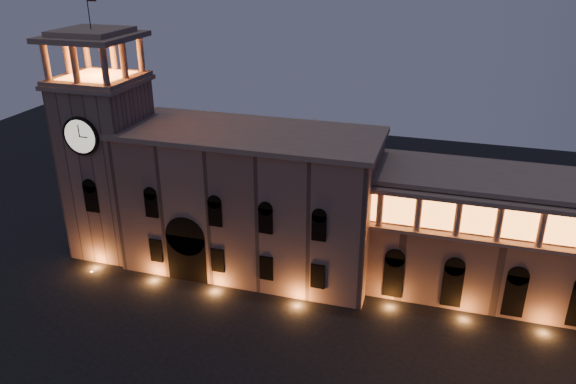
% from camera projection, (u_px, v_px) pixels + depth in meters
% --- Properties ---
extents(government_building, '(30.80, 12.80, 17.60)m').
position_uv_depth(government_building, '(250.00, 201.00, 67.94)').
color(government_building, '#8C6A5B').
rests_on(government_building, ground).
extents(clock_tower, '(9.80, 9.80, 32.40)m').
position_uv_depth(clock_tower, '(109.00, 159.00, 70.44)').
color(clock_tower, '#8C6A5B').
rests_on(clock_tower, ground).
extents(colonnade_wing, '(40.60, 11.50, 14.50)m').
position_uv_depth(colonnade_wing, '(549.00, 243.00, 61.31)').
color(colonnade_wing, '#876456').
rests_on(colonnade_wing, ground).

